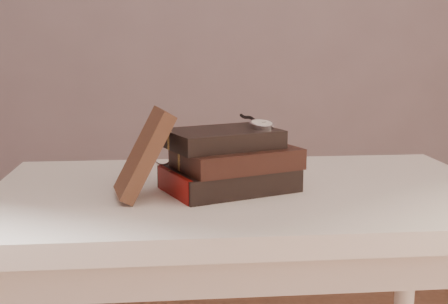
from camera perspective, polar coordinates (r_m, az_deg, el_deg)
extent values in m
cube|color=white|center=(1.17, 2.13, -4.40)|extent=(1.00, 0.60, 0.04)
cube|color=white|center=(1.19, 2.11, -7.19)|extent=(0.88, 0.49, 0.08)
cube|color=black|center=(1.14, 0.50, -2.60)|extent=(0.28, 0.24, 0.04)
cube|color=#F4EAC8|center=(1.14, 0.63, -2.58)|extent=(0.27, 0.22, 0.03)
cube|color=gold|center=(1.12, -5.33, -2.95)|extent=(0.01, 0.01, 0.05)
cube|color=maroon|center=(1.10, -4.82, -3.21)|extent=(0.06, 0.14, 0.05)
cube|color=black|center=(1.13, 1.22, -0.56)|extent=(0.26, 0.22, 0.04)
cube|color=#F4EAC8|center=(1.13, 1.35, -0.54)|extent=(0.25, 0.21, 0.03)
cube|color=gold|center=(1.11, -4.27, -0.84)|extent=(0.01, 0.01, 0.04)
cube|color=black|center=(1.13, -0.17, 1.34)|extent=(0.24, 0.21, 0.03)
cube|color=#F4EAC8|center=(1.13, -0.03, 1.35)|extent=(0.23, 0.20, 0.03)
cube|color=gold|center=(1.11, -5.30, 1.11)|extent=(0.01, 0.01, 0.04)
cube|color=#3D2217|center=(1.08, -7.78, -0.19)|extent=(0.12, 0.13, 0.17)
cylinder|color=silver|center=(1.14, 3.71, 2.62)|extent=(0.06, 0.06, 0.02)
cylinder|color=white|center=(1.14, 3.71, 2.84)|extent=(0.05, 0.05, 0.01)
torus|color=silver|center=(1.14, 3.71, 2.82)|extent=(0.06, 0.06, 0.01)
cylinder|color=silver|center=(1.16, 2.99, 2.80)|extent=(0.01, 0.01, 0.01)
cube|color=black|center=(1.14, 3.56, 2.93)|extent=(0.01, 0.01, 0.00)
cube|color=black|center=(1.14, 3.92, 2.90)|extent=(0.01, 0.00, 0.00)
sphere|color=black|center=(1.17, 2.94, 3.11)|extent=(0.01, 0.01, 0.01)
sphere|color=black|center=(1.18, 2.81, 3.22)|extent=(0.01, 0.01, 0.01)
sphere|color=black|center=(1.19, 2.68, 3.31)|extent=(0.01, 0.01, 0.01)
sphere|color=black|center=(1.20, 2.55, 3.36)|extent=(0.01, 0.01, 0.01)
sphere|color=black|center=(1.20, 2.42, 3.39)|extent=(0.01, 0.01, 0.01)
sphere|color=black|center=(1.21, 2.29, 3.39)|extent=(0.01, 0.01, 0.01)
sphere|color=black|center=(1.22, 2.17, 3.38)|extent=(0.01, 0.01, 0.01)
sphere|color=black|center=(1.23, 2.05, 3.39)|extent=(0.01, 0.01, 0.01)
sphere|color=black|center=(1.24, 1.92, 3.43)|extent=(0.01, 0.01, 0.01)
sphere|color=black|center=(1.25, 1.81, 3.50)|extent=(0.01, 0.01, 0.01)
sphere|color=black|center=(1.25, 1.69, 3.59)|extent=(0.01, 0.01, 0.01)
torus|color=silver|center=(1.15, -6.01, -0.18)|extent=(0.05, 0.03, 0.05)
torus|color=silver|center=(1.17, -3.67, 0.03)|extent=(0.05, 0.03, 0.05)
cylinder|color=silver|center=(1.16, -4.83, 0.07)|extent=(0.01, 0.01, 0.00)
cylinder|color=silver|center=(1.20, -7.89, -0.12)|extent=(0.04, 0.10, 0.03)
cylinder|color=silver|center=(1.23, -3.74, 0.25)|extent=(0.04, 0.10, 0.03)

